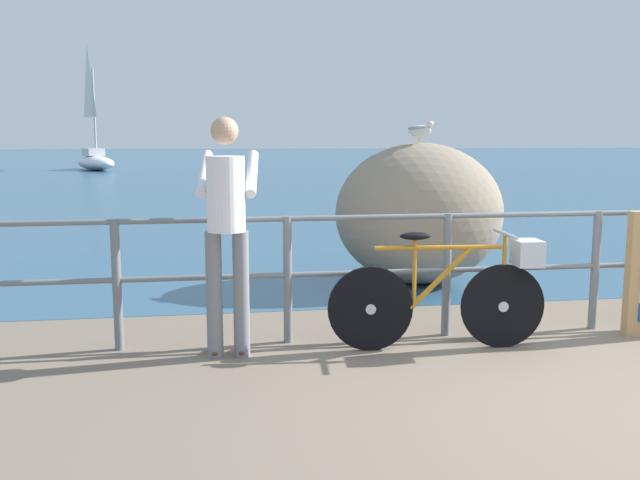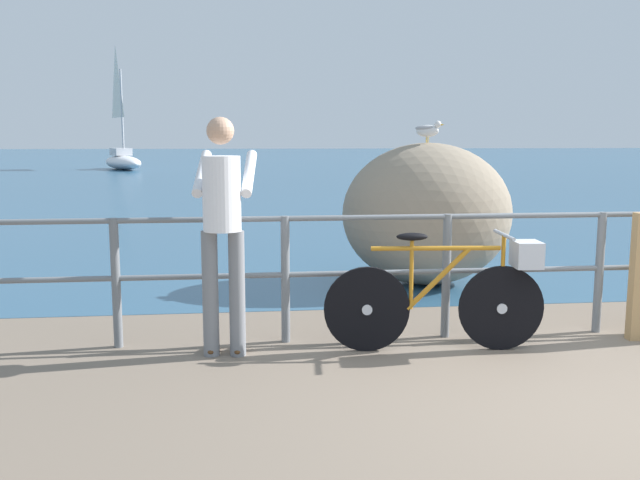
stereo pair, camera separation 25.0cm
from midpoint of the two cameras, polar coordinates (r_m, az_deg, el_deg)
name	(u,v)px [view 2 (the right image)]	position (r m, az deg, el deg)	size (l,w,h in m)	color
ground_plane	(311,186)	(23.94, -0.46, 4.48)	(120.00, 120.00, 0.10)	#756656
sea_surface	(275,159)	(51.44, -3.59, 6.69)	(120.00, 90.00, 0.01)	#2D5675
promenade_railing	(524,259)	(5.97, 17.67, -1.55)	(9.29, 0.07, 1.02)	slate
bicycle	(454,291)	(5.42, 12.30, -4.17)	(1.70, 0.48, 0.92)	black
person_at_railing	(223,225)	(5.13, -6.66, 1.25)	(0.49, 0.66, 1.78)	slate
breakwater_boulder_main	(427,214)	(7.78, 9.72, 2.12)	(1.88, 1.59, 1.57)	gray
seagull	(428,130)	(7.64, 9.82, 8.97)	(0.31, 0.27, 0.23)	gold
sailboat	(122,155)	(36.11, -15.81, 6.73)	(3.04, 4.54, 6.16)	white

